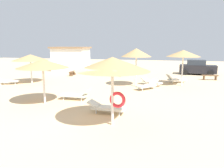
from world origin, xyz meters
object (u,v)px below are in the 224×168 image
Objects in this scene: lounger_5 at (176,79)px; bench_2 at (73,72)px; parked_car at (197,67)px; parasol_0 at (136,53)px; lounger_3 at (76,95)px; lounger_1 at (7,81)px; lounger_6 at (151,82)px; parasol_3 at (43,64)px; parasol_4 at (112,65)px; lounger_4 at (106,107)px; bench_1 at (115,73)px; parasol_1 at (30,58)px; parasol_5 at (183,53)px; bench_0 at (210,76)px; beach_cabana at (71,59)px; lounger_0 at (148,85)px.

bench_2 is at bearing 170.22° from lounger_5.
parasol_0 is at bearing -123.64° from parked_car.
parked_car is at bearing 57.73° from lounger_3.
lounger_6 is at bearing 12.17° from lounger_1.
parasol_4 reaches higher than parasol_3.
lounger_4 is 1.25× the size of bench_1.
lounger_5 is (12.69, 3.39, -1.97)m from parasol_1.
parasol_1 is 2.05× the size of bench_2.
lounger_6 is at bearing -22.68° from bench_2.
lounger_1 is 12.01m from lounger_4.
bench_0 is (2.91, 3.85, -2.36)m from parasol_5.
bench_1 is at bearing 158.12° from lounger_5.
lounger_4 is 12.83m from bench_1.
bench_0 is (9.69, 10.38, 0.03)m from lounger_3.
lounger_1 is at bearing 152.48° from lounger_4.
parasol_4 is 13.55m from lounger_1.
lounger_3 is at bearing -64.26° from bench_2.
bench_2 is at bearing 157.32° from lounger_6.
bench_2 is at bearing 149.82° from parasol_0.
parasol_1 is at bearing -147.69° from parked_car.
lounger_6 is at bearing 52.48° from parasol_3.
lounger_6 is 13.59m from beach_cabana.
lounger_3 is 14.20m from bench_0.
beach_cabana is (-13.17, 5.93, 1.28)m from lounger_5.
parasol_5 reaches higher than parasol_4.
bench_0 is at bearing 46.96° from lounger_3.
lounger_0 is at bearing 46.38° from lounger_3.
lounger_3 reaches higher than bench_0.
parasol_4 is at bearing -40.23° from parasol_1.
bench_1 is 0.32× the size of beach_cabana.
bench_2 is (-11.13, 1.92, 0.02)m from lounger_5.
lounger_1 is 0.41× the size of beach_cabana.
parasol_4 is 2.03× the size of bench_2.
parasol_1 is at bearing 32.77° from lounger_1.
parasol_5 is 4.20m from lounger_0.
parasol_5 is 8.12m from bench_1.
lounger_0 is 0.96× the size of lounger_4.
beach_cabana is (-6.88, 3.41, 1.26)m from bench_1.
bench_0 is at bearing 2.06° from bench_2.
lounger_4 is (10.65, -5.55, -0.02)m from lounger_1.
beach_cabana reaches higher than bench_0.
lounger_4 is (-0.71, 1.47, -2.30)m from parasol_4.
parasol_0 is 13.10m from beach_cabana.
parasol_3 is (-4.45, -6.59, -0.44)m from parasol_0.
bench_1 is (-3.23, 14.06, -2.26)m from parasol_4.
beach_cabana is at bearing 109.64° from parasol_3.
lounger_0 reaches higher than bench_0.
beach_cabana is at bearing -178.74° from parked_car.
lounger_4 is 18.59m from beach_cabana.
parasol_5 is at bearing 8.58° from parasol_1.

